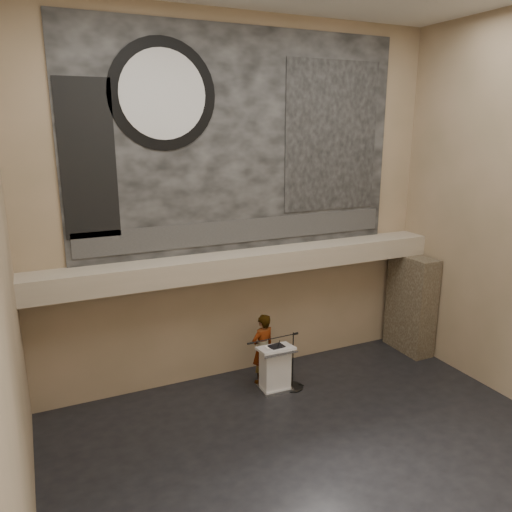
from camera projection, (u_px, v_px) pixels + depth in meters
name	position (u px, v px, depth m)	size (l,w,h in m)	color
floor	(327.00, 460.00, 9.34)	(10.00, 10.00, 0.00)	black
wall_back	(242.00, 205.00, 11.78)	(10.00, 0.02, 8.50)	#806F51
wall_left	(0.00, 276.00, 6.24)	(0.02, 8.00, 8.50)	#806F51
soffit	(249.00, 262.00, 11.76)	(10.00, 0.80, 0.50)	gray
sprinkler_left	(185.00, 283.00, 11.14)	(0.04, 0.04, 0.06)	#B2893D
sprinkler_right	(319.00, 265.00, 12.55)	(0.04, 0.04, 0.06)	#B2893D
banner	(242.00, 143.00, 11.39)	(8.00, 0.05, 5.00)	black
banner_text_strip	(243.00, 231.00, 11.87)	(7.76, 0.02, 0.55)	#2D2D2D
banner_clock_rim	(163.00, 95.00, 10.37)	(2.30, 2.30, 0.02)	black
banner_clock_face	(163.00, 95.00, 10.35)	(1.84, 1.84, 0.02)	silver
banner_building_print	(332.00, 137.00, 12.29)	(2.60, 0.02, 3.60)	black
banner_brick_print	(88.00, 160.00, 10.05)	(1.10, 0.02, 3.20)	black
stone_pier	(411.00, 304.00, 13.65)	(0.60, 1.40, 2.70)	#3E3326
lectern	(275.00, 368.00, 11.71)	(0.82, 0.60, 1.14)	silver
binder	(277.00, 346.00, 11.55)	(0.34, 0.27, 0.04)	black
papers	(271.00, 348.00, 11.53)	(0.21, 0.30, 0.01)	white
speaker_person	(263.00, 349.00, 11.99)	(0.64, 0.42, 1.75)	white
mic_stand	(291.00, 380.00, 11.87)	(1.44, 0.52, 1.41)	black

